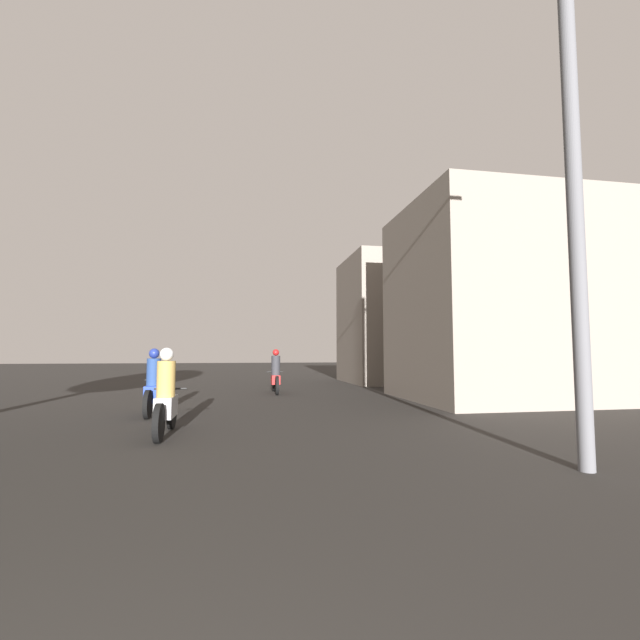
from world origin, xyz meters
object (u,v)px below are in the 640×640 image
utility_pole_near (574,183)px  motorcycle_blue (154,388)px  motorcycle_silver (166,400)px  motorcycle_red (276,375)px  building_right_near (498,303)px  building_right_far (399,320)px

utility_pole_near → motorcycle_blue: bearing=136.7°
motorcycle_silver → motorcycle_red: 8.01m
building_right_near → building_right_far: 8.04m
building_right_far → motorcycle_silver: bearing=-126.4°
motorcycle_silver → building_right_near: bearing=31.2°
building_right_far → utility_pole_near: bearing=-102.4°
motorcycle_blue → utility_pole_near: (6.37, -6.01, 3.09)m
motorcycle_red → building_right_far: building_right_far is taller
motorcycle_silver → motorcycle_red: (2.53, 7.59, 0.01)m
motorcycle_silver → building_right_far: (9.05, 12.27, 2.45)m
motorcycle_blue → building_right_near: building_right_near is taller
motorcycle_blue → building_right_near: 10.51m
motorcycle_silver → motorcycle_blue: 2.77m
motorcycle_silver → motorcycle_blue: motorcycle_blue is taller
motorcycle_silver → utility_pole_near: utility_pole_near is taller
building_right_near → building_right_far: building_right_far is taller
building_right_near → utility_pole_near: utility_pole_near is taller
motorcycle_silver → building_right_far: size_ratio=0.32×
building_right_far → building_right_near: bearing=-87.8°
motorcycle_blue → building_right_near: bearing=18.3°
motorcycle_red → building_right_near: 7.99m
motorcycle_silver → building_right_far: 15.44m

